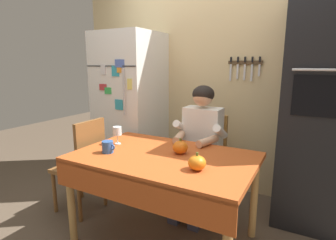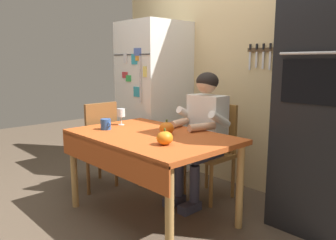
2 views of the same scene
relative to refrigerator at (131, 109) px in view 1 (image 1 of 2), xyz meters
The scene contains 11 objects.
back_wall_assembly 1.15m from the refrigerator, 21.32° to the left, with size 3.70×0.13×2.60m.
refrigerator is the anchor object (origin of this frame).
wall_oven 2.01m from the refrigerator, ahead, with size 0.60×0.64×2.10m.
dining_table 1.32m from the refrigerator, 42.91° to the right, with size 1.40×0.90×0.74m.
chair_behind_person 1.10m from the refrigerator, ahead, with size 0.40×0.40×0.93m.
seated_person 1.07m from the refrigerator, 15.31° to the right, with size 0.47×0.55×1.25m.
chair_left_side 0.93m from the refrigerator, 86.66° to the right, with size 0.40×0.40×0.93m.
coffee_mug 1.16m from the refrigerator, 62.91° to the right, with size 0.12×0.09×0.10m.
wine_glass 0.92m from the refrigerator, 61.14° to the right, with size 0.08×0.08×0.16m.
pumpkin_large 1.30m from the refrigerator, 36.24° to the right, with size 0.12×0.12×0.13m.
pumpkin_medium 1.65m from the refrigerator, 38.17° to the right, with size 0.12×0.12×0.12m.
Camera 1 is at (0.99, -1.65, 1.44)m, focal length 28.69 mm.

